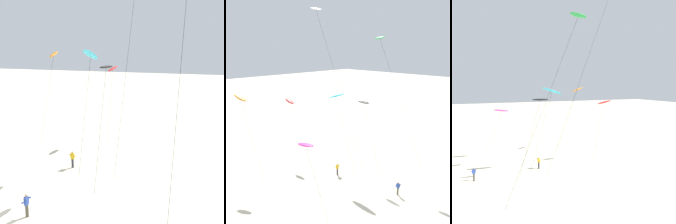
# 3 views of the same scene
# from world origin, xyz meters

# --- Properties ---
(ground_plane) EXTENTS (260.00, 260.00, 0.00)m
(ground_plane) POSITION_xyz_m (0.00, 0.00, 0.00)
(ground_plane) COLOR beige
(kite_red) EXTENTS (0.90, 3.27, 9.30)m
(kite_red) POSITION_xyz_m (-0.07, 21.07, 8.80)
(kite_red) COLOR red
(kite_red) RESTS_ON ground
(kite_black) EXTENTS (0.74, 3.99, 9.90)m
(kite_black) POSITION_xyz_m (4.10, 9.54, 9.63)
(kite_black) COLOR black
(kite_black) RESTS_ON ground
(kite_magenta) EXTENTS (0.80, 4.20, 7.77)m
(kite_magenta) POSITION_xyz_m (-7.91, 7.28, 7.43)
(kite_magenta) COLOR #D8339E
(kite_magenta) RESTS_ON ground
(kite_orange) EXTENTS (1.19, 5.29, 11.09)m
(kite_orange) POSITION_xyz_m (-8.18, 20.59, 10.48)
(kite_orange) COLOR orange
(kite_orange) RESTS_ON ground
(kite_green) EXTENTS (0.99, 8.82, 18.79)m
(kite_green) POSITION_xyz_m (10.09, 11.43, 18.07)
(kite_green) COLOR green
(kite_green) RESTS_ON ground
(kite_white) EXTENTS (1.14, 10.55, 23.08)m
(kite_white) POSITION_xyz_m (3.96, 18.88, 22.30)
(kite_white) COLOR white
(kite_white) RESTS_ON ground
(kite_cyan) EXTENTS (0.89, 4.74, 11.29)m
(kite_cyan) POSITION_xyz_m (1.45, 12.10, 10.61)
(kite_cyan) COLOR #33BFE0
(kite_cyan) RESTS_ON ground
(kite_flyer_nearest) EXTENTS (0.57, 0.55, 1.67)m
(kite_flyer_nearest) POSITION_xyz_m (0.07, 10.66, 0.89)
(kite_flyer_nearest) COLOR #33333D
(kite_flyer_nearest) RESTS_ON ground
(kite_flyer_middle) EXTENTS (0.56, 0.58, 1.67)m
(kite_flyer_middle) POSITION_xyz_m (1.53, 1.98, 0.89)
(kite_flyer_middle) COLOR #4C4738
(kite_flyer_middle) RESTS_ON ground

